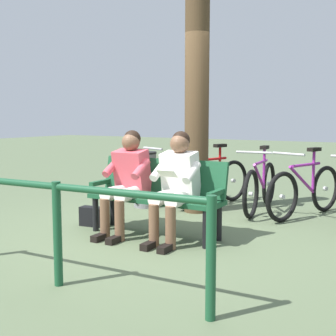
{
  "coord_description": "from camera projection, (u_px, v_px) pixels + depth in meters",
  "views": [
    {
      "loc": [
        -2.71,
        4.42,
        1.36
      ],
      "look_at": [
        -0.02,
        -0.13,
        0.75
      ],
      "focal_mm": 47.95,
      "sensor_mm": 36.0,
      "label": 1
    }
  ],
  "objects": [
    {
      "name": "ground_plane",
      "position": [
        161.0,
        232.0,
        5.3
      ],
      "size": [
        40.0,
        40.0,
        0.0
      ],
      "primitive_type": "plane",
      "color": "#566647"
    },
    {
      "name": "bench",
      "position": [
        158.0,
        191.0,
        5.16
      ],
      "size": [
        1.61,
        0.51,
        0.87
      ],
      "rotation": [
        0.0,
        0.0,
        0.02
      ],
      "color": "#194C2D",
      "rests_on": "ground"
    },
    {
      "name": "person_reading",
      "position": [
        176.0,
        181.0,
        4.85
      ],
      "size": [
        0.5,
        0.77,
        1.2
      ],
      "rotation": [
        0.0,
        0.0,
        0.02
      ],
      "color": "white",
      "rests_on": "ground"
    },
    {
      "name": "person_companion",
      "position": [
        127.0,
        177.0,
        5.16
      ],
      "size": [
        0.5,
        0.77,
        1.2
      ],
      "rotation": [
        0.0,
        0.0,
        0.02
      ],
      "color": "#D84C59",
      "rests_on": "ground"
    },
    {
      "name": "handbag",
      "position": [
        92.0,
        216.0,
        5.58
      ],
      "size": [
        0.32,
        0.18,
        0.24
      ],
      "primitive_type": "cube",
      "rotation": [
        0.0,
        0.0,
        0.14
      ],
      "color": "black",
      "rests_on": "ground"
    },
    {
      "name": "tree_trunk",
      "position": [
        197.0,
        106.0,
        6.27
      ],
      "size": [
        0.34,
        0.34,
        3.02
      ],
      "primitive_type": "cylinder",
      "color": "#4C3823",
      "rests_on": "ground"
    },
    {
      "name": "litter_bin",
      "position": [
        145.0,
        179.0,
        6.73
      ],
      "size": [
        0.35,
        0.35,
        0.83
      ],
      "color": "slate",
      "rests_on": "ground"
    },
    {
      "name": "bicycle_orange",
      "position": [
        305.0,
        190.0,
        6.08
      ],
      "size": [
        0.68,
        1.6,
        0.94
      ],
      "rotation": [
        0.0,
        0.0,
        1.23
      ],
      "color": "black",
      "rests_on": "ground"
    },
    {
      "name": "bicycle_green",
      "position": [
        261.0,
        186.0,
        6.42
      ],
      "size": [
        0.48,
        1.68,
        0.94
      ],
      "rotation": [
        0.0,
        0.0,
        1.65
      ],
      "color": "black",
      "rests_on": "ground"
    },
    {
      "name": "bicycle_purple",
      "position": [
        212.0,
        182.0,
        6.87
      ],
      "size": [
        0.65,
        1.62,
        0.94
      ],
      "rotation": [
        0.0,
        0.0,
        1.26
      ],
      "color": "black",
      "rests_on": "ground"
    },
    {
      "name": "bicycle_blue",
      "position": [
        174.0,
        180.0,
        7.03
      ],
      "size": [
        0.75,
        1.57,
        0.94
      ],
      "rotation": [
        0.0,
        0.0,
        1.17
      ],
      "color": "black",
      "rests_on": "ground"
    },
    {
      "name": "railing_fence",
      "position": [
        57.0,
        215.0,
        3.57
      ],
      "size": [
        2.72,
        0.19,
        0.85
      ],
      "rotation": [
        0.0,
        0.0,
        0.04
      ],
      "color": "#194C2D",
      "rests_on": "ground"
    }
  ]
}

